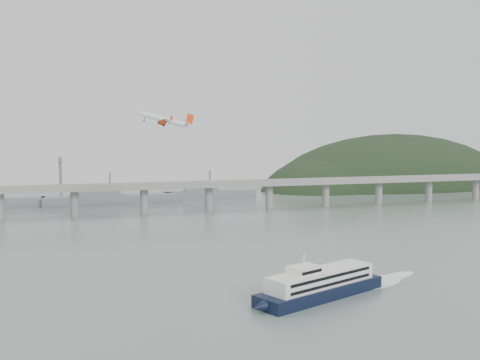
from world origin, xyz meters
name	(u,v)px	position (x,y,z in m)	size (l,w,h in m)	color
ground	(278,274)	(0.00, 0.00, 0.00)	(900.00, 900.00, 0.00)	slate
bridge	(182,189)	(-1.15, 200.00, 17.65)	(800.00, 22.00, 23.90)	gray
headland	(405,203)	(285.18, 331.75, -19.34)	(365.00, 155.00, 156.00)	black
ferry	(321,284)	(2.29, -36.48, 4.70)	(87.13, 43.23, 17.34)	black
airliner	(165,120)	(-31.05, 98.68, 67.65)	(33.40, 30.11, 10.73)	white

